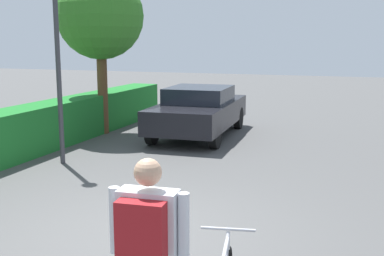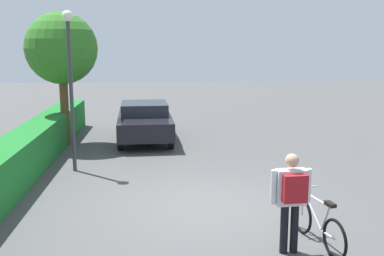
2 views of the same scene
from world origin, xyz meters
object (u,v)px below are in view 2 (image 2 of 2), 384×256
Objects in this scene: bicycle at (317,224)px; parked_car_near at (145,120)px; street_lamp at (70,69)px; person_rider at (291,194)px; tree_kerbside at (62,49)px.

parked_car_near is at bearing 19.92° from bicycle.
bicycle is 7.27m from street_lamp.
person_rider reaches higher than bicycle.
street_lamp is (5.14, 4.32, 1.69)m from person_rider.
parked_car_near is 2.49× the size of bicycle.
tree_kerbside is (8.35, 5.17, 2.15)m from person_rider.
parked_car_near is 9.24m from person_rider.
person_rider reaches higher than parked_car_near.
street_lamp is at bearing -165.18° from tree_kerbside.
street_lamp reaches higher than bicycle.
street_lamp is (4.87, 4.87, 2.32)m from bicycle.
tree_kerbside reaches higher than parked_car_near.
bicycle is at bearing -144.74° from tree_kerbside.
parked_car_near is 2.54× the size of person_rider.
street_lamp is (-3.73, 1.75, 2.00)m from parked_car_near.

